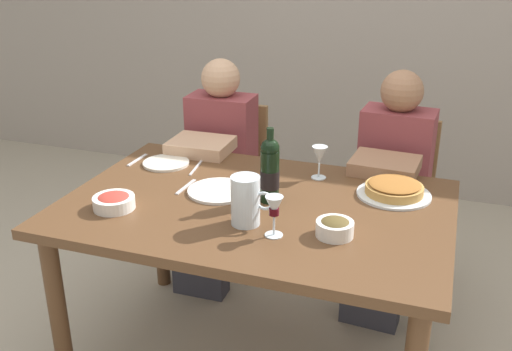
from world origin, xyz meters
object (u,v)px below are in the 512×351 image
object	(u,v)px
olive_bowl	(335,227)
baked_tart	(394,189)
dinner_plate_left_setting	(219,191)
diner_left	(215,167)
dining_table	(256,224)
dinner_plate_right_setting	(166,163)
chair_right	(395,192)
salad_bowl	(114,201)
water_pitcher	(246,203)
diner_right	(389,188)
wine_glass_left_diner	(274,208)
wine_glass_right_diner	(320,156)
chair_left	(231,173)
wine_bottle	(270,170)

from	to	relation	value
olive_bowl	baked_tart	bearing A→B (deg)	69.68
dinner_plate_left_setting	diner_left	bearing A→B (deg)	115.01
dining_table	dinner_plate_right_setting	distance (m)	0.60
dinner_plate_right_setting	chair_right	xyz separation A→B (m)	(0.98, 0.64, -0.27)
salad_bowl	diner_left	size ratio (longest dim) A/B	0.14
water_pitcher	diner_right	size ratio (longest dim) A/B	0.16
diner_left	baked_tart	bearing A→B (deg)	157.09
water_pitcher	chair_right	world-z (taller)	water_pitcher
wine_glass_left_diner	chair_right	size ratio (longest dim) A/B	0.17
baked_tart	wine_glass_right_diner	distance (m)	0.35
dinner_plate_right_setting	diner_left	distance (m)	0.41
dining_table	olive_bowl	size ratio (longest dim) A/B	11.32
salad_bowl	dinner_plate_right_setting	size ratio (longest dim) A/B	0.76
dinner_plate_left_setting	diner_right	distance (m)	0.88
dining_table	dinner_plate_left_setting	world-z (taller)	dinner_plate_left_setting
water_pitcher	wine_glass_right_diner	world-z (taller)	water_pitcher
water_pitcher	wine_glass_right_diner	size ratio (longest dim) A/B	1.28
dining_table	dinner_plate_right_setting	bearing A→B (deg)	153.65
dining_table	wine_glass_left_diner	world-z (taller)	wine_glass_left_diner
salad_bowl	dinner_plate_right_setting	distance (m)	0.49
dining_table	salad_bowl	distance (m)	0.56
olive_bowl	salad_bowl	bearing A→B (deg)	-175.90
salad_bowl	chair_left	xyz separation A→B (m)	(0.05, 1.09, -0.29)
salad_bowl	wine_bottle	bearing A→B (deg)	25.77
wine_glass_left_diner	chair_left	bearing A→B (deg)	118.57
chair_left	diner_left	distance (m)	0.26
chair_left	dinner_plate_right_setting	bearing A→B (deg)	81.83
dinner_plate_left_setting	chair_left	size ratio (longest dim) A/B	0.30
dinner_plate_right_setting	baked_tart	bearing A→B (deg)	-0.57
water_pitcher	chair_left	size ratio (longest dim) A/B	0.21
baked_tart	diner_right	bearing A→B (deg)	98.15
wine_bottle	baked_tart	world-z (taller)	wine_bottle
dining_table	diner_right	distance (m)	0.80
water_pitcher	baked_tart	bearing A→B (deg)	42.00
olive_bowl	chair_left	xyz separation A→B (m)	(-0.80, 1.03, -0.30)
baked_tart	olive_bowl	xyz separation A→B (m)	(-0.15, -0.41, 0.01)
dining_table	water_pitcher	world-z (taller)	water_pitcher
wine_glass_right_diner	chair_right	world-z (taller)	wine_glass_right_diner
water_pitcher	dinner_plate_right_setting	bearing A→B (deg)	141.44
baked_tart	wine_glass_left_diner	distance (m)	0.60
wine_glass_right_diner	chair_right	bearing A→B (deg)	63.42
water_pitcher	diner_right	world-z (taller)	diner_right
wine_bottle	wine_glass_left_diner	distance (m)	0.29
baked_tart	dinner_plate_left_setting	bearing A→B (deg)	-163.47
dining_table	dinner_plate_right_setting	size ratio (longest dim) A/B	7.08
dinner_plate_left_setting	wine_glass_left_diner	bearing A→B (deg)	-41.02
wine_glass_left_diner	dinner_plate_left_setting	distance (m)	0.44
diner_left	wine_glass_right_diner	bearing A→B (deg)	153.11
salad_bowl	chair_right	size ratio (longest dim) A/B	0.18
olive_bowl	chair_left	bearing A→B (deg)	127.76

